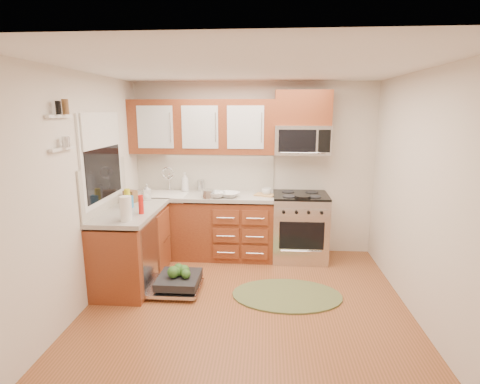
# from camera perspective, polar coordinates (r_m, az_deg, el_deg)

# --- Properties ---
(floor) EXTENTS (3.50, 3.50, 0.00)m
(floor) POSITION_cam_1_polar(r_m,az_deg,el_deg) (4.29, 1.00, -17.00)
(floor) COLOR brown
(floor) RESTS_ON ground
(ceiling) EXTENTS (3.50, 3.50, 0.00)m
(ceiling) POSITION_cam_1_polar(r_m,az_deg,el_deg) (3.76, 1.16, 18.40)
(ceiling) COLOR white
(ceiling) RESTS_ON ground
(wall_back) EXTENTS (3.50, 0.04, 2.50)m
(wall_back) POSITION_cam_1_polar(r_m,az_deg,el_deg) (5.55, 2.06, 3.51)
(wall_back) COLOR silver
(wall_back) RESTS_ON ground
(wall_front) EXTENTS (3.50, 0.04, 2.50)m
(wall_front) POSITION_cam_1_polar(r_m,az_deg,el_deg) (2.17, -1.49, -10.82)
(wall_front) COLOR silver
(wall_front) RESTS_ON ground
(wall_left) EXTENTS (0.04, 3.50, 2.50)m
(wall_left) POSITION_cam_1_polar(r_m,az_deg,el_deg) (4.30, -22.91, -0.08)
(wall_left) COLOR silver
(wall_left) RESTS_ON ground
(wall_right) EXTENTS (0.04, 3.50, 2.50)m
(wall_right) POSITION_cam_1_polar(r_m,az_deg,el_deg) (4.13, 26.09, -0.84)
(wall_right) COLOR silver
(wall_right) RESTS_ON ground
(base_cabinet_back) EXTENTS (2.05, 0.60, 0.85)m
(base_cabinet_back) POSITION_cam_1_polar(r_m,az_deg,el_deg) (5.53, -5.69, -5.38)
(base_cabinet_back) COLOR maroon
(base_cabinet_back) RESTS_ON ground
(base_cabinet_left) EXTENTS (0.60, 1.25, 0.85)m
(base_cabinet_left) POSITION_cam_1_polar(r_m,az_deg,el_deg) (4.87, -16.10, -8.32)
(base_cabinet_left) COLOR maroon
(base_cabinet_left) RESTS_ON ground
(countertop_back) EXTENTS (2.07, 0.64, 0.05)m
(countertop_back) POSITION_cam_1_polar(r_m,az_deg,el_deg) (5.39, -5.81, -0.60)
(countertop_back) COLOR #B5AFA6
(countertop_back) RESTS_ON base_cabinet_back
(countertop_left) EXTENTS (0.64, 1.27, 0.05)m
(countertop_left) POSITION_cam_1_polar(r_m,az_deg,el_deg) (4.72, -16.33, -2.92)
(countertop_left) COLOR #B5AFA6
(countertop_left) RESTS_ON base_cabinet_left
(backsplash_back) EXTENTS (2.05, 0.02, 0.57)m
(backsplash_back) POSITION_cam_1_polar(r_m,az_deg,el_deg) (5.62, -5.37, 3.16)
(backsplash_back) COLOR beige
(backsplash_back) RESTS_ON ground
(backsplash_left) EXTENTS (0.02, 1.25, 0.57)m
(backsplash_left) POSITION_cam_1_polar(r_m,az_deg,el_deg) (4.76, -19.89, 0.80)
(backsplash_left) COLOR beige
(backsplash_left) RESTS_ON ground
(upper_cabinets) EXTENTS (2.05, 0.35, 0.75)m
(upper_cabinets) POSITION_cam_1_polar(r_m,az_deg,el_deg) (5.39, -5.79, 9.87)
(upper_cabinets) COLOR maroon
(upper_cabinets) RESTS_ON ground
(cabinet_over_mw) EXTENTS (0.76, 0.35, 0.47)m
(cabinet_over_mw) POSITION_cam_1_polar(r_m,az_deg,el_deg) (5.33, 9.56, 12.53)
(cabinet_over_mw) COLOR maroon
(cabinet_over_mw) RESTS_ON ground
(range) EXTENTS (0.76, 0.64, 0.95)m
(range) POSITION_cam_1_polar(r_m,az_deg,el_deg) (5.44, 9.08, -5.23)
(range) COLOR silver
(range) RESTS_ON ground
(microwave) EXTENTS (0.76, 0.38, 0.40)m
(microwave) POSITION_cam_1_polar(r_m,az_deg,el_deg) (5.32, 9.42, 7.85)
(microwave) COLOR silver
(microwave) RESTS_ON ground
(sink) EXTENTS (0.62, 0.50, 0.26)m
(sink) POSITION_cam_1_polar(r_m,az_deg,el_deg) (5.51, -11.21, -1.56)
(sink) COLOR white
(sink) RESTS_ON ground
(dishwasher) EXTENTS (0.70, 0.60, 0.20)m
(dishwasher) POSITION_cam_1_polar(r_m,az_deg,el_deg) (4.63, -9.77, -13.48)
(dishwasher) COLOR silver
(dishwasher) RESTS_ON ground
(window) EXTENTS (0.03, 1.05, 1.05)m
(window) POSITION_cam_1_polar(r_m,az_deg,el_deg) (4.69, -20.31, 4.81)
(window) COLOR white
(window) RESTS_ON ground
(window_blind) EXTENTS (0.02, 0.96, 0.40)m
(window_blind) POSITION_cam_1_polar(r_m,az_deg,el_deg) (4.65, -20.33, 8.85)
(window_blind) COLOR white
(window_blind) RESTS_ON ground
(shelf_upper) EXTENTS (0.04, 0.40, 0.03)m
(shelf_upper) POSITION_cam_1_polar(r_m,az_deg,el_deg) (3.89, -25.84, 10.36)
(shelf_upper) COLOR white
(shelf_upper) RESTS_ON ground
(shelf_lower) EXTENTS (0.04, 0.40, 0.03)m
(shelf_lower) POSITION_cam_1_polar(r_m,az_deg,el_deg) (3.91, -25.43, 5.98)
(shelf_lower) COLOR white
(shelf_lower) RESTS_ON ground
(rug) EXTENTS (1.32, 0.91, 0.02)m
(rug) POSITION_cam_1_polar(r_m,az_deg,el_deg) (4.52, 7.16, -15.34)
(rug) COLOR olive
(rug) RESTS_ON ground
(skillet) EXTENTS (0.23, 0.23, 0.04)m
(skillet) POSITION_cam_1_polar(r_m,az_deg,el_deg) (5.07, 9.50, -0.74)
(skillet) COLOR black
(skillet) RESTS_ON range
(stock_pot) EXTENTS (0.25, 0.25, 0.11)m
(stock_pot) POSITION_cam_1_polar(r_m,az_deg,el_deg) (5.14, -4.92, -0.28)
(stock_pot) COLOR silver
(stock_pot) RESTS_ON countertop_back
(cutting_board) EXTENTS (0.33, 0.27, 0.02)m
(cutting_board) POSITION_cam_1_polar(r_m,az_deg,el_deg) (5.29, 3.85, -0.44)
(cutting_board) COLOR tan
(cutting_board) RESTS_ON countertop_back
(canister) EXTENTS (0.11, 0.11, 0.17)m
(canister) POSITION_cam_1_polar(r_m,az_deg,el_deg) (5.58, -5.96, 0.98)
(canister) COLOR silver
(canister) RESTS_ON countertop_back
(paper_towel_roll) EXTENTS (0.16, 0.16, 0.27)m
(paper_towel_roll) POSITION_cam_1_polar(r_m,az_deg,el_deg) (4.23, -17.00, -2.45)
(paper_towel_roll) COLOR white
(paper_towel_roll) RESTS_ON countertop_left
(mustard_bottle) EXTENTS (0.08, 0.08, 0.23)m
(mustard_bottle) POSITION_cam_1_polar(r_m,az_deg,el_deg) (4.85, -16.79, -0.87)
(mustard_bottle) COLOR yellow
(mustard_bottle) RESTS_ON countertop_left
(red_bottle) EXTENTS (0.07, 0.07, 0.22)m
(red_bottle) POSITION_cam_1_polar(r_m,az_deg,el_deg) (4.48, -14.85, -1.85)
(red_bottle) COLOR red
(red_bottle) RESTS_ON countertop_left
(wooden_box) EXTENTS (0.18, 0.16, 0.16)m
(wooden_box) POSITION_cam_1_polar(r_m,az_deg,el_deg) (5.08, -16.36, -0.64)
(wooden_box) COLOR brown
(wooden_box) RESTS_ON countertop_left
(blue_carton) EXTENTS (0.10, 0.08, 0.15)m
(blue_carton) POSITION_cam_1_polar(r_m,az_deg,el_deg) (4.82, -16.55, -1.40)
(blue_carton) COLOR teal
(blue_carton) RESTS_ON countertop_left
(bowl_a) EXTENTS (0.36, 0.36, 0.07)m
(bowl_a) POSITION_cam_1_polar(r_m,az_deg,el_deg) (5.18, -1.67, -0.41)
(bowl_a) COLOR #999999
(bowl_a) RESTS_ON countertop_back
(bowl_b) EXTENTS (0.33, 0.33, 0.08)m
(bowl_b) POSITION_cam_1_polar(r_m,az_deg,el_deg) (5.16, -3.65, -0.41)
(bowl_b) COLOR #999999
(bowl_b) RESTS_ON countertop_back
(cup) EXTENTS (0.13, 0.13, 0.10)m
(cup) POSITION_cam_1_polar(r_m,az_deg,el_deg) (5.29, 4.07, 0.04)
(cup) COLOR #999999
(cup) RESTS_ON countertop_back
(soap_bottle_a) EXTENTS (0.13, 0.13, 0.29)m
(soap_bottle_a) POSITION_cam_1_polar(r_m,az_deg,el_deg) (5.56, -8.38, 1.51)
(soap_bottle_a) COLOR #999999
(soap_bottle_a) RESTS_ON countertop_back
(soap_bottle_b) EXTENTS (0.13, 0.13, 0.22)m
(soap_bottle_b) POSITION_cam_1_polar(r_m,az_deg,el_deg) (5.16, -13.99, 0.01)
(soap_bottle_b) COLOR #999999
(soap_bottle_b) RESTS_ON countertop_left
(soap_bottle_c) EXTENTS (0.15, 0.15, 0.17)m
(soap_bottle_c) POSITION_cam_1_polar(r_m,az_deg,el_deg) (5.17, -14.16, -0.23)
(soap_bottle_c) COLOR #999999
(soap_bottle_c) RESTS_ON countertop_left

